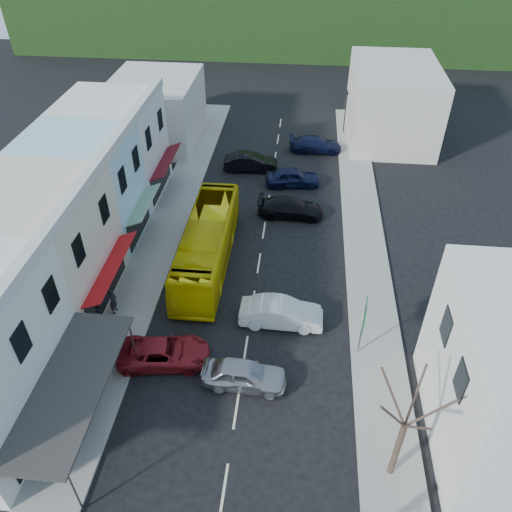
{
  "coord_description": "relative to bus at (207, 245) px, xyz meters",
  "views": [
    {
      "loc": [
        2.54,
        -18.9,
        21.99
      ],
      "look_at": [
        0.0,
        6.0,
        2.2
      ],
      "focal_mm": 35.0,
      "sensor_mm": 36.0,
      "label": 1
    }
  ],
  "objects": [
    {
      "name": "ground",
      "position": [
        3.5,
        -7.69,
        -1.55
      ],
      "size": [
        120.0,
        120.0,
        0.0
      ],
      "primitive_type": "plane",
      "color": "black",
      "rests_on": "ground"
    },
    {
      "name": "sidewalk_left",
      "position": [
        -4.0,
        2.31,
        -1.48
      ],
      "size": [
        3.0,
        52.0,
        0.15
      ],
      "primitive_type": "cube",
      "color": "gray",
      "rests_on": "ground"
    },
    {
      "name": "sidewalk_right",
      "position": [
        11.0,
        2.31,
        -1.48
      ],
      "size": [
        3.0,
        52.0,
        0.15
      ],
      "primitive_type": "cube",
      "color": "gray",
      "rests_on": "ground"
    },
    {
      "name": "shopfront_row",
      "position": [
        -8.99,
        -2.69,
        2.45
      ],
      "size": [
        8.25,
        30.0,
        8.0
      ],
      "color": "silver",
      "rests_on": "ground"
    },
    {
      "name": "distant_block_left",
      "position": [
        -8.5,
        19.31,
        1.45
      ],
      "size": [
        8.0,
        10.0,
        6.0
      ],
      "primitive_type": "cube",
      "color": "#B7B2A8",
      "rests_on": "ground"
    },
    {
      "name": "distant_block_right",
      "position": [
        14.5,
        22.31,
        1.95
      ],
      "size": [
        8.0,
        12.0,
        7.0
      ],
      "primitive_type": "cube",
      "color": "#B7B2A8",
      "rests_on": "ground"
    },
    {
      "name": "bus",
      "position": [
        0.0,
        0.0,
        0.0
      ],
      "size": [
        2.52,
        11.6,
        3.1
      ],
      "primitive_type": "imported",
      "rotation": [
        0.0,
        0.0,
        0.0
      ],
      "color": "#DBC309",
      "rests_on": "ground"
    },
    {
      "name": "car_silver",
      "position": [
        3.71,
        -9.99,
        -0.85
      ],
      "size": [
        4.47,
        1.98,
        1.4
      ],
      "primitive_type": "imported",
      "rotation": [
        0.0,
        0.0,
        1.53
      ],
      "color": "#A3A3A8",
      "rests_on": "ground"
    },
    {
      "name": "car_white",
      "position": [
        5.39,
        -5.29,
        -0.85
      ],
      "size": [
        4.42,
        1.84,
        1.4
      ],
      "primitive_type": "imported",
      "rotation": [
        0.0,
        0.0,
        1.56
      ],
      "color": "white",
      "rests_on": "ground"
    },
    {
      "name": "car_red",
      "position": [
        -0.89,
        -8.91,
        -0.85
      ],
      "size": [
        4.81,
        2.49,
        1.4
      ],
      "primitive_type": "imported",
      "rotation": [
        0.0,
        0.0,
        1.7
      ],
      "color": "maroon",
      "rests_on": "ground"
    },
    {
      "name": "car_black_near",
      "position": [
        5.41,
        6.51,
        -0.85
      ],
      "size": [
        4.52,
        1.88,
        1.4
      ],
      "primitive_type": "imported",
      "rotation": [
        0.0,
        0.0,
        1.56
      ],
      "color": "black",
      "rests_on": "ground"
    },
    {
      "name": "car_navy_mid",
      "position": [
        5.36,
        11.26,
        -0.85
      ],
      "size": [
        4.6,
        2.38,
        1.4
      ],
      "primitive_type": "imported",
      "rotation": [
        0.0,
        0.0,
        1.71
      ],
      "color": "black",
      "rests_on": "ground"
    },
    {
      "name": "car_black_far",
      "position": [
        1.45,
        13.59,
        -0.85
      ],
      "size": [
        4.51,
        2.09,
        1.4
      ],
      "primitive_type": "imported",
      "rotation": [
        0.0,
        0.0,
        1.64
      ],
      "color": "black",
      "rests_on": "ground"
    },
    {
      "name": "car_navy_far",
      "position": [
        7.24,
        18.0,
        -0.85
      ],
      "size": [
        4.55,
        1.98,
        1.4
      ],
      "primitive_type": "imported",
      "rotation": [
        0.0,
        0.0,
        1.6
      ],
      "color": "black",
      "rests_on": "ground"
    },
    {
      "name": "pedestrian_left",
      "position": [
        -4.86,
        -5.5,
        -0.55
      ],
      "size": [
        0.43,
        0.62,
        1.7
      ],
      "primitive_type": "imported",
      "rotation": [
        0.0,
        0.0,
        1.53
      ],
      "color": "black",
      "rests_on": "sidewalk_left"
    },
    {
      "name": "direction_sign",
      "position": [
        9.9,
        -7.2,
        0.35
      ],
      "size": [
        0.71,
        1.77,
        3.81
      ],
      "primitive_type": null,
      "rotation": [
        0.0,
        0.0,
        -0.15
      ],
      "color": "#065E26",
      "rests_on": "ground"
    },
    {
      "name": "street_tree",
      "position": [
        10.94,
        -14.27,
        2.19
      ],
      "size": [
        3.96,
        3.96,
        7.49
      ],
      "primitive_type": null,
      "rotation": [
        0.0,
        0.0,
        -0.38
      ],
      "color": "#35281F",
      "rests_on": "ground"
    },
    {
      "name": "traffic_signal",
      "position": [
        10.1,
        22.57,
        0.67
      ],
      "size": [
        0.86,
        1.1,
        4.44
      ],
      "primitive_type": null,
      "rotation": [
        0.0,
        0.0,
        3.38
      ],
      "color": "black",
      "rests_on": "ground"
    }
  ]
}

